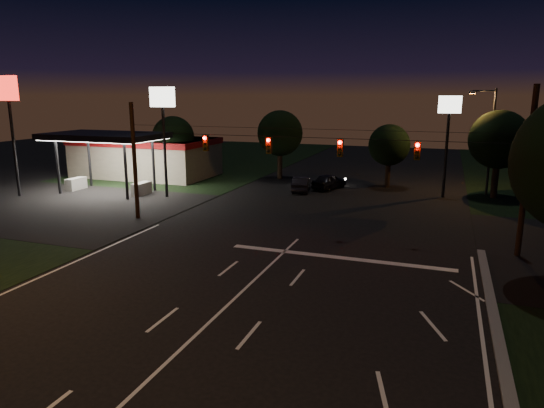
% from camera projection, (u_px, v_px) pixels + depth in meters
% --- Properties ---
extents(ground, '(140.00, 140.00, 0.00)m').
position_uv_depth(ground, '(177.00, 353.00, 16.21)').
color(ground, black).
rests_on(ground, ground).
extents(cross_street_left, '(20.00, 16.00, 0.02)m').
position_uv_depth(cross_street_left, '(58.00, 207.00, 37.51)').
color(cross_street_left, black).
rests_on(cross_street_left, ground).
extents(stop_bar, '(12.00, 0.50, 0.01)m').
position_uv_depth(stop_bar, '(338.00, 257.00, 25.78)').
color(stop_bar, silver).
rests_on(stop_bar, ground).
extents(utility_pole_right, '(0.30, 0.30, 9.00)m').
position_uv_depth(utility_pole_right, '(517.00, 256.00, 26.01)').
color(utility_pole_right, black).
rests_on(utility_pole_right, ground).
extents(utility_pole_left, '(0.28, 0.28, 8.00)m').
position_uv_depth(utility_pole_left, '(138.00, 218.00, 33.95)').
color(utility_pole_left, black).
rests_on(utility_pole_left, ground).
extents(signal_span, '(24.00, 0.40, 1.56)m').
position_uv_depth(signal_span, '(304.00, 146.00, 28.74)').
color(signal_span, black).
rests_on(signal_span, ground).
extents(gas_station, '(14.20, 16.10, 5.25)m').
position_uv_depth(gas_station, '(144.00, 154.00, 50.81)').
color(gas_station, gray).
rests_on(gas_station, ground).
extents(pole_sign_left_near, '(2.20, 0.30, 9.10)m').
position_uv_depth(pole_sign_left_near, '(163.00, 114.00, 39.51)').
color(pole_sign_left_near, black).
rests_on(pole_sign_left_near, ground).
extents(pole_sign_left_far, '(2.00, 0.30, 10.00)m').
position_uv_depth(pole_sign_left_far, '(9.00, 106.00, 39.66)').
color(pole_sign_left_far, black).
rests_on(pole_sign_left_far, ground).
extents(pole_sign_right, '(1.80, 0.30, 8.40)m').
position_uv_depth(pole_sign_right, '(448.00, 123.00, 39.74)').
color(pole_sign_right, black).
rests_on(pole_sign_right, ground).
extents(street_light_right_far, '(2.20, 0.35, 9.00)m').
position_uv_depth(street_light_right_far, '(488.00, 134.00, 40.72)').
color(street_light_right_far, black).
rests_on(street_light_right_far, ground).
extents(tree_far_a, '(4.20, 4.20, 6.42)m').
position_uv_depth(tree_far_a, '(174.00, 138.00, 48.87)').
color(tree_far_a, black).
rests_on(tree_far_a, ground).
extents(tree_far_b, '(4.60, 4.60, 6.98)m').
position_uv_depth(tree_far_b, '(281.00, 134.00, 49.16)').
color(tree_far_b, black).
rests_on(tree_far_b, ground).
extents(tree_far_c, '(3.80, 3.80, 5.86)m').
position_uv_depth(tree_far_c, '(389.00, 145.00, 44.75)').
color(tree_far_c, black).
rests_on(tree_far_c, ground).
extents(tree_far_d, '(4.80, 4.80, 7.30)m').
position_uv_depth(tree_far_d, '(499.00, 140.00, 39.75)').
color(tree_far_d, black).
rests_on(tree_far_d, ground).
extents(car_oncoming_a, '(2.81, 4.42, 1.40)m').
position_uv_depth(car_oncoming_a, '(329.00, 181.00, 44.61)').
color(car_oncoming_a, black).
rests_on(car_oncoming_a, ground).
extents(car_oncoming_b, '(2.12, 4.24, 1.33)m').
position_uv_depth(car_oncoming_b, '(301.00, 184.00, 43.48)').
color(car_oncoming_b, black).
rests_on(car_oncoming_b, ground).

